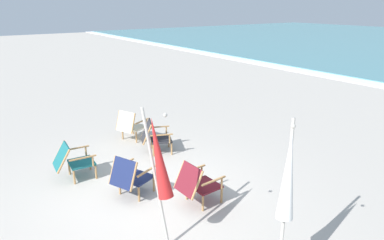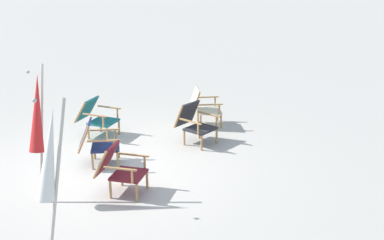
{
  "view_description": "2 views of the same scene",
  "coord_description": "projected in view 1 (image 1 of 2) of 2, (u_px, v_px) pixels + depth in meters",
  "views": [
    {
      "loc": [
        5.05,
        -2.54,
        3.4
      ],
      "look_at": [
        -1.44,
        2.01,
        0.72
      ],
      "focal_mm": 32.0,
      "sensor_mm": 36.0,
      "label": 1
    },
    {
      "loc": [
        7.69,
        3.94,
        3.81
      ],
      "look_at": [
        -0.64,
        1.37,
        0.84
      ],
      "focal_mm": 50.0,
      "sensor_mm": 36.0,
      "label": 2
    }
  ],
  "objects": [
    {
      "name": "beach_chair_back_left",
      "position": [
        130.0,
        125.0,
        8.89
      ],
      "size": [
        0.8,
        0.85,
        0.82
      ],
      "color": "beige",
      "rests_on": "ground"
    },
    {
      "name": "beach_chair_front_right",
      "position": [
        72.0,
        160.0,
        6.9
      ],
      "size": [
        0.64,
        0.82,
        0.77
      ],
      "color": "#196066",
      "rests_on": "ground"
    },
    {
      "name": "umbrella_furled_white",
      "position": [
        288.0,
        176.0,
        4.25
      ],
      "size": [
        0.42,
        0.45,
        2.11
      ],
      "color": "#B7B2A8",
      "rests_on": "ground"
    },
    {
      "name": "beach_chair_mid_center",
      "position": [
        154.0,
        136.0,
        8.16
      ],
      "size": [
        0.8,
        0.88,
        0.8
      ],
      "color": "#28282D",
      "rests_on": "ground"
    },
    {
      "name": "beach_chair_front_left",
      "position": [
        197.0,
        183.0,
        6.01
      ],
      "size": [
        0.62,
        0.76,
        0.79
      ],
      "color": "maroon",
      "rests_on": "ground"
    },
    {
      "name": "umbrella_furled_red",
      "position": [
        159.0,
        159.0,
        4.76
      ],
      "size": [
        0.62,
        0.3,
        2.07
      ],
      "color": "#B7B2A8",
      "rests_on": "ground"
    },
    {
      "name": "beach_chair_far_center",
      "position": [
        130.0,
        176.0,
        6.25
      ],
      "size": [
        0.8,
        0.87,
        0.81
      ],
      "color": "#19234C",
      "rests_on": "ground"
    },
    {
      "name": "ground_plane",
      "position": [
        148.0,
        196.0,
        6.39
      ],
      "size": [
        80.0,
        80.0,
        0.0
      ],
      "primitive_type": "plane",
      "color": "#B2AAA0"
    }
  ]
}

